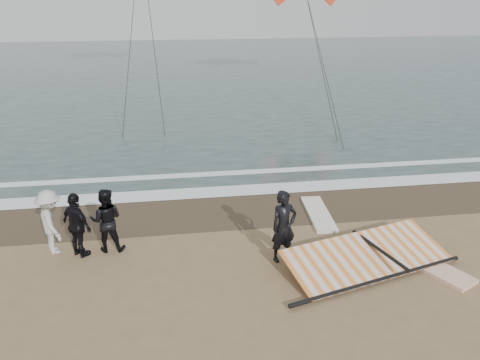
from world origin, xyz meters
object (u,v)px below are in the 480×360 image
Objects in this scene: board_cream at (318,214)px; board_white at (424,263)px; sail_rig at (362,257)px; man_main at (284,226)px.

board_white is at bearing -55.76° from board_cream.
sail_rig reaches higher than board_white.
man_main is 0.80× the size of board_cream.
sail_rig is at bearing -80.65° from board_cream.
board_white is at bearing -29.29° from man_main.
board_cream is (-1.80, 3.10, -0.00)m from board_white.
board_cream is at bearing 93.98° from board_white.
board_cream is at bearing 95.18° from sail_rig.
board_white and board_cream have the same top height.
man_main is 3.67m from board_white.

